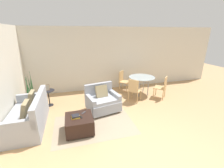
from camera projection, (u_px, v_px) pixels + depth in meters
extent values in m
plane|color=tan|center=(125.00, 141.00, 3.65)|extent=(20.00, 20.00, 0.00)
cube|color=beige|center=(96.00, 60.00, 6.59)|extent=(12.00, 0.06, 2.75)
cube|color=gray|center=(95.00, 125.00, 4.28)|extent=(2.24, 1.48, 0.00)
cube|color=brown|center=(98.00, 137.00, 3.80)|extent=(2.19, 0.05, 0.00)
cube|color=brown|center=(97.00, 132.00, 4.00)|extent=(2.19, 0.05, 0.00)
cube|color=brown|center=(95.00, 127.00, 4.19)|extent=(2.19, 0.05, 0.00)
cube|color=brown|center=(94.00, 123.00, 4.38)|extent=(2.19, 0.05, 0.00)
cube|color=brown|center=(93.00, 119.00, 4.57)|extent=(2.19, 0.05, 0.00)
cube|color=brown|center=(92.00, 116.00, 4.76)|extent=(2.19, 0.05, 0.00)
cube|color=#999EA8|center=(27.00, 120.00, 4.15)|extent=(0.91, 1.75, 0.42)
cube|color=#999EA8|center=(40.00, 104.00, 4.10)|extent=(0.14, 1.75, 0.50)
cube|color=#999EA8|center=(32.00, 97.00, 4.78)|extent=(0.84, 0.12, 0.26)
cube|color=#999EA8|center=(15.00, 127.00, 3.29)|extent=(0.84, 0.12, 0.26)
cube|color=#8E7F5B|center=(31.00, 98.00, 4.37)|extent=(0.19, 0.40, 0.41)
cube|color=#8E7F5B|center=(25.00, 109.00, 3.73)|extent=(0.19, 0.40, 0.41)
cube|color=#999EA8|center=(103.00, 105.00, 5.02)|extent=(1.14, 1.03, 0.32)
cube|color=#999EA8|center=(103.00, 99.00, 4.92)|extent=(0.88, 0.86, 0.10)
cube|color=#999EA8|center=(99.00, 90.00, 5.19)|extent=(1.00, 0.31, 0.48)
cube|color=#999EA8|center=(90.00, 100.00, 4.74)|extent=(0.27, 0.79, 0.20)
cube|color=#999EA8|center=(115.00, 95.00, 5.12)|extent=(0.27, 0.79, 0.20)
cylinder|color=brown|center=(95.00, 117.00, 4.61)|extent=(0.05, 0.05, 0.06)
cylinder|color=brown|center=(119.00, 111.00, 4.97)|extent=(0.05, 0.05, 0.06)
cylinder|color=brown|center=(88.00, 108.00, 5.19)|extent=(0.05, 0.05, 0.06)
cylinder|color=brown|center=(110.00, 103.00, 5.55)|extent=(0.05, 0.05, 0.06)
cube|color=#8E7F5B|center=(102.00, 91.00, 4.96)|extent=(0.43, 0.29, 0.41)
cube|color=black|center=(79.00, 123.00, 3.95)|extent=(0.70, 0.72, 0.39)
cylinder|color=black|center=(68.00, 140.00, 3.66)|extent=(0.04, 0.04, 0.04)
cylinder|color=black|center=(93.00, 136.00, 3.82)|extent=(0.04, 0.04, 0.04)
cylinder|color=black|center=(68.00, 126.00, 4.22)|extent=(0.04, 0.04, 0.04)
cylinder|color=black|center=(90.00, 122.00, 4.38)|extent=(0.04, 0.04, 0.04)
cube|color=gold|center=(76.00, 117.00, 3.84)|extent=(0.21, 0.16, 0.03)
cube|color=black|center=(76.00, 116.00, 3.85)|extent=(0.21, 0.20, 0.03)
cube|color=black|center=(81.00, 117.00, 3.87)|extent=(0.09, 0.15, 0.01)
cube|color=#333338|center=(84.00, 113.00, 4.08)|extent=(0.14, 0.14, 0.01)
cylinder|color=brown|center=(32.00, 102.00, 5.30)|extent=(0.40, 0.40, 0.33)
cylinder|color=black|center=(32.00, 98.00, 5.25)|extent=(0.37, 0.37, 0.02)
cone|color=#286033|center=(32.00, 84.00, 5.10)|extent=(0.05, 0.08, 1.04)
cone|color=#286033|center=(31.00, 86.00, 5.17)|extent=(0.13, 0.12, 0.85)
cone|color=#286033|center=(30.00, 88.00, 5.20)|extent=(0.15, 0.06, 0.71)
cone|color=#286033|center=(27.00, 86.00, 5.12)|extent=(0.11, 0.17, 0.88)
cone|color=#286033|center=(27.00, 87.00, 5.07)|extent=(0.07, 0.13, 0.87)
cone|color=#286033|center=(28.00, 88.00, 5.01)|extent=(0.15, 0.06, 0.85)
cone|color=#286033|center=(30.00, 87.00, 5.05)|extent=(0.08, 0.07, 0.91)
cylinder|color=black|center=(48.00, 91.00, 5.26)|extent=(0.44, 0.44, 0.02)
cylinder|color=black|center=(49.00, 98.00, 5.35)|extent=(0.04, 0.04, 0.55)
cylinder|color=black|center=(50.00, 105.00, 5.44)|extent=(0.24, 0.24, 0.02)
cube|color=#8C6647|center=(47.00, 88.00, 5.22)|extent=(0.15, 0.06, 0.22)
cube|color=#B2A893|center=(47.00, 88.00, 5.21)|extent=(0.12, 0.04, 0.19)
cube|color=#8C6647|center=(48.00, 89.00, 5.26)|extent=(0.02, 0.04, 0.11)
cylinder|color=#99A8AD|center=(142.00, 77.00, 6.19)|extent=(1.06, 1.06, 0.01)
cylinder|color=#99999E|center=(139.00, 88.00, 6.08)|extent=(0.04, 0.04, 0.76)
cylinder|color=#99999E|center=(148.00, 87.00, 6.18)|extent=(0.04, 0.04, 0.76)
cylinder|color=#99999E|center=(135.00, 85.00, 6.45)|extent=(0.04, 0.04, 0.76)
cylinder|color=#99999E|center=(144.00, 84.00, 6.56)|extent=(0.04, 0.04, 0.76)
cube|color=tan|center=(135.00, 90.00, 5.67)|extent=(0.59, 0.59, 0.03)
cube|color=tan|center=(133.00, 86.00, 5.43)|extent=(0.29, 0.29, 0.45)
cylinder|color=tan|center=(141.00, 95.00, 5.81)|extent=(0.03, 0.03, 0.42)
cylinder|color=tan|center=(132.00, 93.00, 5.97)|extent=(0.03, 0.03, 0.42)
cylinder|color=tan|center=(137.00, 98.00, 5.51)|extent=(0.03, 0.03, 0.42)
cylinder|color=tan|center=(128.00, 96.00, 5.68)|extent=(0.03, 0.03, 0.42)
cube|color=tan|center=(160.00, 88.00, 5.95)|extent=(0.59, 0.59, 0.03)
cube|color=tan|center=(166.00, 83.00, 5.78)|extent=(0.29, 0.29, 0.45)
cylinder|color=tan|center=(156.00, 91.00, 6.25)|extent=(0.03, 0.03, 0.42)
cylinder|color=tan|center=(154.00, 93.00, 5.95)|extent=(0.03, 0.03, 0.42)
cylinder|color=tan|center=(165.00, 92.00, 6.08)|extent=(0.03, 0.03, 0.42)
cylinder|color=tan|center=(163.00, 95.00, 5.79)|extent=(0.03, 0.03, 0.42)
cube|color=tan|center=(125.00, 82.00, 6.65)|extent=(0.59, 0.59, 0.03)
cube|color=tan|center=(121.00, 76.00, 6.66)|extent=(0.29, 0.29, 0.45)
cylinder|color=tan|center=(127.00, 88.00, 6.49)|extent=(0.03, 0.03, 0.42)
cylinder|color=tan|center=(130.00, 86.00, 6.79)|extent=(0.03, 0.03, 0.42)
cylinder|color=tan|center=(119.00, 87.00, 6.66)|extent=(0.03, 0.03, 0.42)
cylinder|color=tan|center=(123.00, 85.00, 6.96)|extent=(0.03, 0.03, 0.42)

